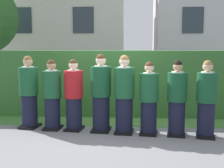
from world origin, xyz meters
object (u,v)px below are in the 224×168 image
Objects in this scene: student_front_row_3 at (101,95)px; student_in_red_blazer at (74,97)px; student_front_row_0 at (29,94)px; student_front_row_1 at (52,96)px; student_front_row_5 at (149,100)px; student_front_row_7 at (206,101)px; student_front_row_6 at (177,100)px; student_front_row_4 at (124,96)px.

student_in_red_blazer is at bearing 174.68° from student_front_row_3.
student_front_row_0 is at bearing 173.06° from student_front_row_3.
student_front_row_1 is 0.92× the size of student_front_row_3.
student_front_row_5 is 1.16m from student_front_row_7.
student_front_row_0 reaches higher than student_front_row_6.
student_front_row_1 is 0.99× the size of student_in_red_blazer.
student_front_row_7 is (0.58, -0.10, 0.00)m from student_front_row_6.
student_front_row_5 is (1.03, -0.17, -0.07)m from student_front_row_3.
student_front_row_7 is (2.18, -0.31, -0.06)m from student_front_row_3.
student_front_row_4 is 0.53m from student_front_row_5.
student_front_row_3 reaches higher than student_front_row_0.
student_front_row_4 is at bearing 173.11° from student_front_row_7.
student_in_red_blazer is 2.81m from student_front_row_7.
student_in_red_blazer reaches higher than student_front_row_6.
student_front_row_0 is 1.07m from student_in_red_blazer.
student_front_row_6 is (0.58, -0.04, 0.01)m from student_front_row_5.
student_front_row_3 is at bearing 171.87° from student_front_row_7.
student_front_row_3 is at bearing -5.32° from student_in_red_blazer.
student_front_row_3 reaches higher than student_in_red_blazer.
student_front_row_0 is 0.97× the size of student_front_row_3.
student_front_row_6 is at bearing 170.50° from student_front_row_7.
student_front_row_1 is at bearing 174.76° from student_front_row_3.
student_front_row_7 reaches higher than student_front_row_1.
student_front_row_3 reaches higher than student_front_row_7.
student_front_row_3 is 1.07× the size of student_front_row_7.
student_front_row_3 is 1.08× the size of student_front_row_6.
student_front_row_0 is 1.68m from student_front_row_3.
student_in_red_blazer is at bearing 172.48° from student_front_row_7.
student_front_row_0 is at bearing 172.07° from student_front_row_5.
student_front_row_4 is 1.10m from student_front_row_6.
student_front_row_3 reaches higher than student_front_row_5.
student_front_row_6 is (1.10, -0.11, -0.05)m from student_front_row_4.
student_front_row_6 is at bearing -7.64° from student_front_row_3.
student_front_row_5 is at bearing -9.52° from student_front_row_3.
student_front_row_3 is 0.52m from student_front_row_4.
student_front_row_4 reaches higher than student_front_row_0.
student_front_row_3 is 2.20m from student_front_row_7.
student_front_row_4 is (2.17, -0.31, 0.01)m from student_front_row_0.
student_front_row_7 is (3.29, -0.41, 0.01)m from student_front_row_1.
student_front_row_0 is at bearing 172.38° from student_front_row_7.
student_front_row_3 is 1.10× the size of student_front_row_5.
student_front_row_3 reaches higher than student_front_row_4.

